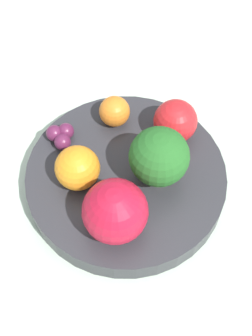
{
  "coord_description": "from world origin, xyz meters",
  "views": [
    {
      "loc": [
        -0.17,
        -0.2,
        0.47
      ],
      "look_at": [
        0.0,
        0.0,
        0.06
      ],
      "focal_mm": 50.0,
      "sensor_mm": 36.0,
      "label": 1
    }
  ],
  "objects_px": {
    "grape_cluster": "(61,135)",
    "broccoli": "(159,157)",
    "bowl": "(126,179)",
    "apple_red": "(175,121)",
    "apple_green": "(115,211)",
    "orange_front": "(115,111)",
    "orange_back": "(77,168)"
  },
  "relations": [
    {
      "from": "broccoli",
      "to": "orange_back",
      "type": "bearing_deg",
      "value": 142.97
    },
    {
      "from": "apple_red",
      "to": "orange_back",
      "type": "xyz_separation_m",
      "value": [
        -0.12,
        0.02,
        -0.0
      ]
    },
    {
      "from": "grape_cluster",
      "to": "broccoli",
      "type": "bearing_deg",
      "value": -63.88
    },
    {
      "from": "broccoli",
      "to": "grape_cluster",
      "type": "distance_m",
      "value": 0.12
    },
    {
      "from": "orange_back",
      "to": "bowl",
      "type": "bearing_deg",
      "value": -29.29
    },
    {
      "from": "bowl",
      "to": "apple_green",
      "type": "height_order",
      "value": "apple_green"
    },
    {
      "from": "apple_red",
      "to": "bowl",
      "type": "bearing_deg",
      "value": -175.28
    },
    {
      "from": "broccoli",
      "to": "grape_cluster",
      "type": "bearing_deg",
      "value": 116.12
    },
    {
      "from": "grape_cluster",
      "to": "apple_red",
      "type": "bearing_deg",
      "value": -35.22
    },
    {
      "from": "bowl",
      "to": "apple_red",
      "type": "bearing_deg",
      "value": 4.72
    },
    {
      "from": "apple_green",
      "to": "orange_front",
      "type": "relative_size",
      "value": 1.83
    },
    {
      "from": "bowl",
      "to": "apple_green",
      "type": "bearing_deg",
      "value": -138.31
    },
    {
      "from": "orange_back",
      "to": "grape_cluster",
      "type": "xyz_separation_m",
      "value": [
        0.01,
        0.05,
        -0.01
      ]
    },
    {
      "from": "broccoli",
      "to": "apple_red",
      "type": "distance_m",
      "value": 0.06
    },
    {
      "from": "bowl",
      "to": "broccoli",
      "type": "distance_m",
      "value": 0.06
    },
    {
      "from": "orange_back",
      "to": "grape_cluster",
      "type": "distance_m",
      "value": 0.06
    },
    {
      "from": "broccoli",
      "to": "orange_front",
      "type": "bearing_deg",
      "value": 82.09
    },
    {
      "from": "broccoli",
      "to": "bowl",
      "type": "bearing_deg",
      "value": 131.26
    },
    {
      "from": "broccoli",
      "to": "orange_back",
      "type": "xyz_separation_m",
      "value": [
        -0.07,
        0.05,
        -0.02
      ]
    },
    {
      "from": "bowl",
      "to": "apple_red",
      "type": "xyz_separation_m",
      "value": [
        0.07,
        0.01,
        0.04
      ]
    },
    {
      "from": "bowl",
      "to": "orange_front",
      "type": "distance_m",
      "value": 0.08
    },
    {
      "from": "apple_green",
      "to": "orange_back",
      "type": "height_order",
      "value": "apple_green"
    },
    {
      "from": "bowl",
      "to": "broccoli",
      "type": "xyz_separation_m",
      "value": [
        0.02,
        -0.03,
        0.05
      ]
    },
    {
      "from": "bowl",
      "to": "grape_cluster",
      "type": "distance_m",
      "value": 0.09
    },
    {
      "from": "broccoli",
      "to": "orange_front",
      "type": "distance_m",
      "value": 0.09
    },
    {
      "from": "bowl",
      "to": "broccoli",
      "type": "bearing_deg",
      "value": -48.74
    },
    {
      "from": "apple_green",
      "to": "broccoli",
      "type": "bearing_deg",
      "value": 13.64
    },
    {
      "from": "apple_green",
      "to": "orange_front",
      "type": "bearing_deg",
      "value": 52.19
    },
    {
      "from": "broccoli",
      "to": "orange_front",
      "type": "relative_size",
      "value": 2.03
    },
    {
      "from": "bowl",
      "to": "apple_red",
      "type": "height_order",
      "value": "apple_red"
    },
    {
      "from": "broccoli",
      "to": "apple_red",
      "type": "relative_size",
      "value": 1.47
    },
    {
      "from": "orange_back",
      "to": "apple_red",
      "type": "bearing_deg",
      "value": -8.92
    }
  ]
}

